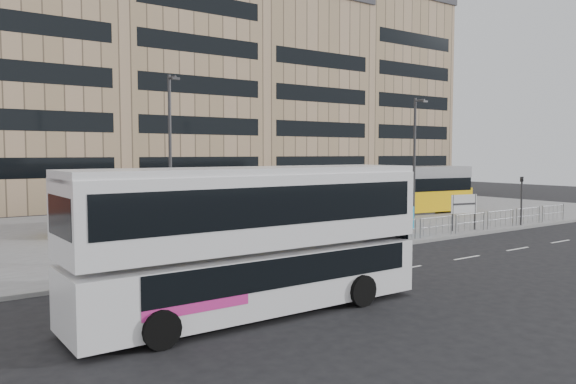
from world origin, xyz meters
TOP-DOWN VIEW (x-y plane):
  - ground at (0.00, 0.00)m, footprint 120.00×120.00m
  - plaza at (0.00, 12.00)m, footprint 64.00×24.00m
  - kerb at (0.00, 0.05)m, footprint 64.00×0.25m
  - building_row at (1.55, 34.27)m, footprint 70.40×18.40m
  - pedestrian_barrier at (2.00, 0.50)m, footprint 32.07×0.07m
  - road_markings at (1.00, -4.00)m, footprint 62.00×0.12m
  - double_decker_bus at (-10.58, -5.90)m, footprint 10.82×2.81m
  - tram at (3.09, 10.73)m, footprint 30.32×6.73m
  - station_sign at (8.52, 1.12)m, footprint 1.83×0.46m
  - ad_panel at (4.53, 1.70)m, footprint 0.83×0.27m
  - pedestrian at (-0.73, 2.79)m, footprint 0.45×0.65m
  - traffic_light_west at (-7.50, 0.50)m, footprint 0.19×0.22m
  - traffic_light_east at (13.49, 0.50)m, footprint 0.18×0.21m
  - lamp_post_west at (-6.27, 9.73)m, footprint 0.45×1.04m
  - lamp_post_east at (11.32, 7.47)m, footprint 0.45×1.04m

SIDE VIEW (x-z plane):
  - ground at x=0.00m, z-range 0.00..0.00m
  - road_markings at x=1.00m, z-range 0.00..0.01m
  - kerb at x=0.00m, z-range -0.01..0.16m
  - plaza at x=0.00m, z-range 0.00..0.15m
  - pedestrian_barrier at x=2.00m, z-range 0.43..1.53m
  - pedestrian at x=-0.73m, z-range 0.15..1.86m
  - ad_panel at x=4.53m, z-range 0.29..1.86m
  - station_sign at x=8.52m, z-range 0.56..2.69m
  - tram at x=3.09m, z-range 0.16..3.72m
  - traffic_light_west at x=-7.50m, z-range 0.57..3.67m
  - traffic_light_east at x=13.49m, z-range 0.57..3.67m
  - double_decker_bus at x=-10.58m, z-range 0.18..4.50m
  - lamp_post_east at x=11.32m, z-range 0.53..8.99m
  - lamp_post_west at x=-6.27m, z-range 0.53..9.47m
  - building_row at x=1.55m, z-range -2.69..28.51m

